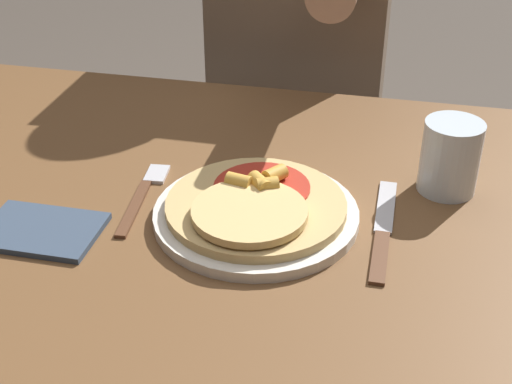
% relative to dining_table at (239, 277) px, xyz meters
% --- Properties ---
extents(dining_table, '(1.28, 0.78, 0.74)m').
position_rel_dining_table_xyz_m(dining_table, '(0.00, 0.00, 0.00)').
color(dining_table, brown).
rests_on(dining_table, ground_plane).
extents(plate, '(0.26, 0.26, 0.01)m').
position_rel_dining_table_xyz_m(plate, '(0.03, -0.01, 0.12)').
color(plate, silver).
rests_on(plate, dining_table).
extents(pizza, '(0.22, 0.22, 0.04)m').
position_rel_dining_table_xyz_m(pizza, '(0.03, -0.02, 0.13)').
color(pizza, tan).
rests_on(pizza, plate).
extents(fork, '(0.03, 0.18, 0.00)m').
position_rel_dining_table_xyz_m(fork, '(-0.13, 0.01, 0.11)').
color(fork, brown).
rests_on(fork, dining_table).
extents(knife, '(0.02, 0.22, 0.00)m').
position_rel_dining_table_xyz_m(knife, '(0.18, -0.01, 0.11)').
color(knife, brown).
rests_on(knife, dining_table).
extents(drinking_glass, '(0.08, 0.08, 0.10)m').
position_rel_dining_table_xyz_m(drinking_glass, '(0.26, 0.11, 0.16)').
color(drinking_glass, silver).
rests_on(drinking_glass, dining_table).
extents(napkin, '(0.14, 0.10, 0.01)m').
position_rel_dining_table_xyz_m(napkin, '(-0.22, -0.10, 0.11)').
color(napkin, '#38475B').
rests_on(napkin, dining_table).
extents(person_diner, '(0.34, 0.52, 1.28)m').
position_rel_dining_table_xyz_m(person_diner, '(-0.02, 0.61, 0.11)').
color(person_diner, '#2D2D38').
rests_on(person_diner, ground_plane).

